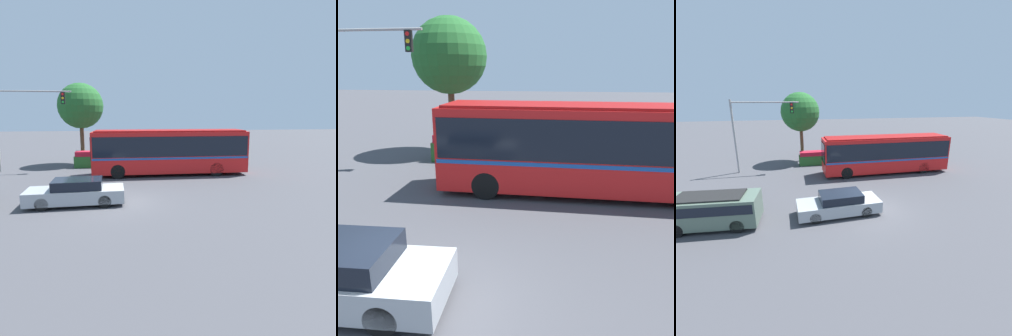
{
  "view_description": "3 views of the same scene",
  "coord_description": "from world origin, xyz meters",
  "views": [
    {
      "loc": [
        0.73,
        -15.06,
        4.43
      ],
      "look_at": [
        3.25,
        3.05,
        1.18
      ],
      "focal_mm": 32.31,
      "sensor_mm": 36.0,
      "label": 1
    },
    {
      "loc": [
        2.47,
        -5.36,
        4.46
      ],
      "look_at": [
        0.84,
        5.99,
        1.15
      ],
      "focal_mm": 36.38,
      "sensor_mm": 36.0,
      "label": 2
    },
    {
      "loc": [
        -4.19,
        -11.88,
        6.3
      ],
      "look_at": [
        -0.6,
        3.79,
        1.58
      ],
      "focal_mm": 24.55,
      "sensor_mm": 36.0,
      "label": 3
    }
  ],
  "objects": [
    {
      "name": "ground_plane",
      "position": [
        0.0,
        0.0,
        0.0
      ],
      "size": [
        140.0,
        140.0,
        0.0
      ],
      "primitive_type": "plane",
      "color": "#444449"
    },
    {
      "name": "sedan_foreground",
      "position": [
        -1.77,
        -0.07,
        0.62
      ],
      "size": [
        4.77,
        1.95,
        1.29
      ],
      "rotation": [
        0.0,
        0.0,
        3.18
      ],
      "color": "#9EA3A8",
      "rests_on": "ground"
    },
    {
      "name": "flowering_hedge",
      "position": [
        1.6,
        11.03,
        0.67
      ],
      "size": [
        10.4,
        1.14,
        1.36
      ],
      "color": "#286028",
      "rests_on": "ground"
    },
    {
      "name": "street_tree_left",
      "position": [
        -3.16,
        12.87,
        5.15
      ],
      "size": [
        3.96,
        3.96,
        7.16
      ],
      "color": "brown",
      "rests_on": "ground"
    },
    {
      "name": "traffic_light_pole",
      "position": [
        -7.51,
        9.76,
        4.33
      ],
      "size": [
        5.76,
        0.24,
        6.41
      ],
      "color": "gray",
      "rests_on": "ground"
    },
    {
      "name": "city_bus",
      "position": [
        3.94,
        6.96,
        1.88
      ],
      "size": [
        11.29,
        2.59,
        3.31
      ],
      "rotation": [
        0.0,
        0.0,
        3.13
      ],
      "color": "red",
      "rests_on": "ground"
    }
  ]
}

